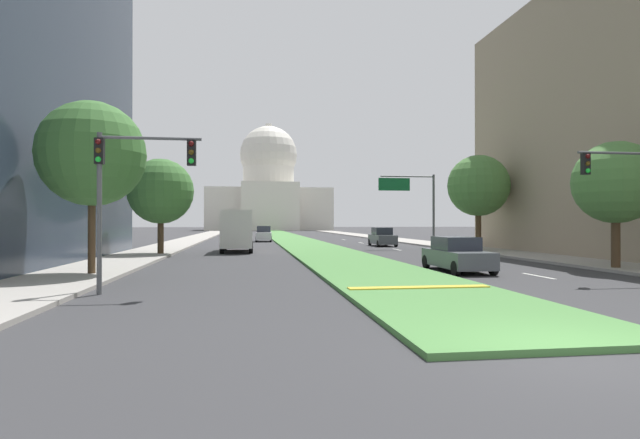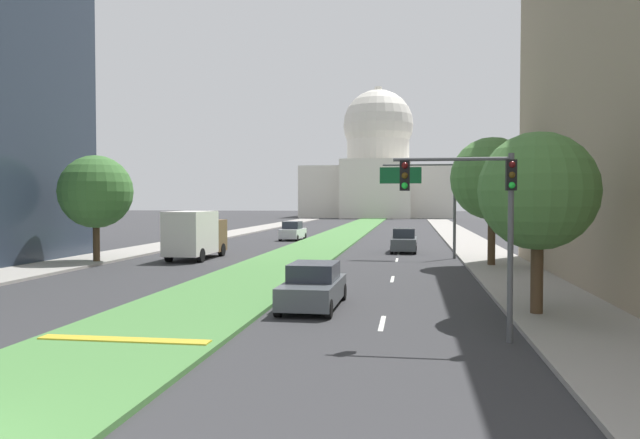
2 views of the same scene
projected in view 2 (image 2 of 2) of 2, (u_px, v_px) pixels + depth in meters
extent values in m
plane|color=#333335|center=(349.00, 232.00, 75.37)|extent=(297.82, 297.82, 0.00)
cube|color=#4C8442|center=(343.00, 234.00, 68.68)|extent=(5.30, 121.83, 0.14)
cube|color=gold|center=(124.00, 340.00, 16.32)|extent=(4.77, 0.50, 0.04)
cube|color=silver|center=(382.00, 323.00, 19.28)|extent=(0.16, 2.40, 0.01)
cube|color=silver|center=(392.00, 279.00, 30.07)|extent=(0.16, 2.40, 0.01)
cube|color=silver|center=(397.00, 260.00, 39.71)|extent=(0.16, 2.40, 0.01)
cube|color=silver|center=(398.00, 254.00, 44.35)|extent=(0.16, 2.40, 0.01)
cube|color=silver|center=(400.00, 245.00, 53.02)|extent=(0.16, 2.40, 0.01)
cube|color=silver|center=(402.00, 238.00, 63.38)|extent=(0.16, 2.40, 0.01)
cube|color=#9E9991|center=(214.00, 237.00, 63.89)|extent=(4.00, 121.83, 0.15)
cube|color=#9E9991|center=(464.00, 239.00, 60.09)|extent=(4.00, 121.83, 0.15)
cube|color=silver|center=(378.00, 192.00, 142.09)|extent=(34.50, 19.64, 11.67)
cube|color=silver|center=(375.00, 189.00, 130.39)|extent=(15.18, 4.00, 12.83)
cylinder|color=silver|center=(378.00, 152.00, 141.80)|extent=(14.49, 14.49, 7.02)
sphere|color=silver|center=(378.00, 125.00, 141.60)|extent=(16.31, 16.31, 16.31)
cylinder|color=silver|center=(378.00, 93.00, 141.36)|extent=(1.80, 1.80, 3.00)
cylinder|color=#515456|center=(510.00, 248.00, 16.61)|extent=(0.16, 0.16, 5.20)
cube|color=black|center=(511.00, 175.00, 16.54)|extent=(0.28, 0.24, 0.84)
sphere|color=#510F0F|center=(512.00, 165.00, 16.40)|extent=(0.18, 0.18, 0.18)
sphere|color=#4C380F|center=(512.00, 175.00, 16.40)|extent=(0.18, 0.18, 0.18)
sphere|color=#1ED838|center=(512.00, 185.00, 16.41)|extent=(0.18, 0.18, 0.18)
cylinder|color=#515456|center=(451.00, 159.00, 16.77)|extent=(3.20, 0.10, 0.10)
cube|color=black|center=(405.00, 176.00, 16.97)|extent=(0.28, 0.24, 0.84)
sphere|color=#510F0F|center=(405.00, 165.00, 16.82)|extent=(0.18, 0.18, 0.18)
sphere|color=#4C380F|center=(405.00, 176.00, 16.83)|extent=(0.18, 0.18, 0.18)
sphere|color=#1ED838|center=(405.00, 186.00, 16.84)|extent=(0.18, 0.18, 0.18)
cylinder|color=#515456|center=(455.00, 210.00, 40.53)|extent=(0.20, 0.20, 6.50)
cylinder|color=#515456|center=(419.00, 165.00, 40.79)|extent=(4.80, 0.12, 0.12)
cube|color=#146033|center=(401.00, 175.00, 40.94)|extent=(2.80, 0.08, 1.10)
cylinder|color=#4C3823|center=(537.00, 271.00, 20.17)|extent=(0.41, 0.41, 3.14)
sphere|color=#4C7F3D|center=(538.00, 191.00, 20.08)|extent=(3.93, 3.93, 3.93)
cylinder|color=#4C3823|center=(96.00, 238.00, 37.51)|extent=(0.42, 0.42, 3.21)
sphere|color=#3D7033|center=(96.00, 192.00, 37.42)|extent=(4.50, 4.50, 4.50)
cylinder|color=#4C3823|center=(491.00, 234.00, 35.36)|extent=(0.44, 0.44, 3.87)
sphere|color=#4C7F3D|center=(492.00, 178.00, 35.26)|extent=(4.80, 4.80, 4.80)
cube|color=#4C5156|center=(313.00, 291.00, 22.04)|extent=(1.95, 4.70, 0.77)
cube|color=#282D38|center=(314.00, 271.00, 22.20)|extent=(1.68, 2.27, 0.63)
cylinder|color=black|center=(329.00, 309.00, 20.04)|extent=(0.23, 0.64, 0.64)
cylinder|color=black|center=(278.00, 307.00, 20.32)|extent=(0.23, 0.64, 0.64)
cylinder|color=black|center=(343.00, 292.00, 23.76)|extent=(0.23, 0.64, 0.64)
cylinder|color=black|center=(300.00, 291.00, 24.04)|extent=(0.23, 0.64, 0.64)
cube|color=#4C5156|center=(404.00, 244.00, 45.64)|extent=(1.89, 4.48, 0.86)
cube|color=#282D38|center=(404.00, 233.00, 45.79)|extent=(1.63, 2.16, 0.71)
cylinder|color=black|center=(415.00, 250.00, 43.76)|extent=(0.23, 0.64, 0.64)
cylinder|color=black|center=(392.00, 250.00, 44.04)|extent=(0.23, 0.64, 0.64)
cylinder|color=black|center=(415.00, 246.00, 47.27)|extent=(0.23, 0.64, 0.64)
cylinder|color=black|center=(394.00, 246.00, 47.54)|extent=(0.23, 0.64, 0.64)
cube|color=silver|center=(293.00, 233.00, 59.59)|extent=(2.00, 4.42, 0.89)
cube|color=#282D38|center=(292.00, 225.00, 59.39)|extent=(1.67, 2.16, 0.73)
cylinder|color=black|center=(289.00, 236.00, 61.45)|extent=(0.25, 0.65, 0.64)
cylinder|color=black|center=(305.00, 236.00, 61.13)|extent=(0.25, 0.65, 0.64)
cylinder|color=black|center=(280.00, 238.00, 58.08)|extent=(0.25, 0.65, 0.64)
cylinder|color=black|center=(297.00, 238.00, 57.76)|extent=(0.25, 0.65, 0.64)
cube|color=brown|center=(207.00, 235.00, 42.53)|extent=(2.30, 2.00, 2.20)
cube|color=silver|center=(191.00, 233.00, 39.35)|extent=(2.30, 4.40, 2.80)
cylinder|color=black|center=(193.00, 249.00, 42.71)|extent=(0.30, 0.90, 0.90)
cylinder|color=black|center=(222.00, 250.00, 42.40)|extent=(0.30, 0.90, 0.90)
cylinder|color=black|center=(169.00, 255.00, 38.46)|extent=(0.30, 0.90, 0.90)
cylinder|color=black|center=(201.00, 255.00, 38.15)|extent=(0.30, 0.90, 0.90)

